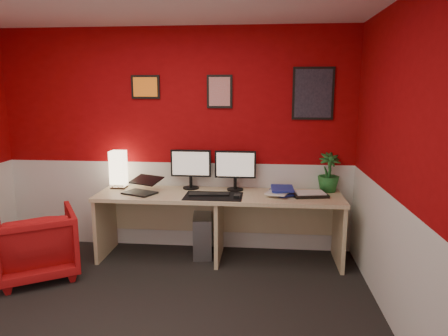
# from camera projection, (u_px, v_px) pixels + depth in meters

# --- Properties ---
(ground) EXTENTS (4.00, 3.50, 0.01)m
(ground) POSITION_uv_depth(u_px,v_px,m) (132.00, 329.00, 3.16)
(ground) COLOR black
(ground) RESTS_ON ground
(wall_back) EXTENTS (4.00, 0.01, 2.50)m
(wall_back) POSITION_uv_depth(u_px,v_px,m) (176.00, 141.00, 4.63)
(wall_back) COLOR #94070A
(wall_back) RESTS_ON ground
(wall_right) EXTENTS (0.01, 3.50, 2.50)m
(wall_right) POSITION_uv_depth(u_px,v_px,m) (415.00, 176.00, 2.73)
(wall_right) COLOR #94070A
(wall_right) RESTS_ON ground
(wainscot_back) EXTENTS (4.00, 0.01, 1.00)m
(wainscot_back) POSITION_uv_depth(u_px,v_px,m) (177.00, 205.00, 4.77)
(wainscot_back) COLOR silver
(wainscot_back) RESTS_ON ground
(wainscot_right) EXTENTS (0.01, 3.50, 1.00)m
(wainscot_right) POSITION_uv_depth(u_px,v_px,m) (405.00, 280.00, 2.88)
(wainscot_right) COLOR silver
(wainscot_right) RESTS_ON ground
(desk) EXTENTS (2.60, 0.65, 0.73)m
(desk) POSITION_uv_depth(u_px,v_px,m) (219.00, 227.00, 4.41)
(desk) COLOR tan
(desk) RESTS_ON ground
(shoji_lamp) EXTENTS (0.16, 0.16, 0.40)m
(shoji_lamp) POSITION_uv_depth(u_px,v_px,m) (118.00, 170.00, 4.59)
(shoji_lamp) COLOR #FFE5B2
(shoji_lamp) RESTS_ON desk
(laptop) EXTENTS (0.40, 0.34, 0.22)m
(laptop) POSITION_uv_depth(u_px,v_px,m) (139.00, 184.00, 4.33)
(laptop) COLOR black
(laptop) RESTS_ON desk
(monitor_left) EXTENTS (0.45, 0.06, 0.58)m
(monitor_left) POSITION_uv_depth(u_px,v_px,m) (191.00, 163.00, 4.53)
(monitor_left) COLOR black
(monitor_left) RESTS_ON desk
(monitor_right) EXTENTS (0.45, 0.06, 0.58)m
(monitor_right) POSITION_uv_depth(u_px,v_px,m) (235.00, 164.00, 4.46)
(monitor_right) COLOR black
(monitor_right) RESTS_ON desk
(desk_mat) EXTENTS (0.60, 0.38, 0.01)m
(desk_mat) POSITION_uv_depth(u_px,v_px,m) (213.00, 196.00, 4.24)
(desk_mat) COLOR black
(desk_mat) RESTS_ON desk
(keyboard) EXTENTS (0.43, 0.18, 0.02)m
(keyboard) POSITION_uv_depth(u_px,v_px,m) (209.00, 194.00, 4.28)
(keyboard) COLOR black
(keyboard) RESTS_ON desk_mat
(mouse) EXTENTS (0.07, 0.10, 0.03)m
(mouse) POSITION_uv_depth(u_px,v_px,m) (237.00, 196.00, 4.17)
(mouse) COLOR black
(mouse) RESTS_ON desk_mat
(book_bottom) EXTENTS (0.32, 0.37, 0.03)m
(book_bottom) POSITION_uv_depth(u_px,v_px,m) (274.00, 193.00, 4.32)
(book_bottom) COLOR #202F96
(book_bottom) RESTS_ON desk
(book_middle) EXTENTS (0.31, 0.35, 0.02)m
(book_middle) POSITION_uv_depth(u_px,v_px,m) (269.00, 191.00, 4.31)
(book_middle) COLOR silver
(book_middle) RESTS_ON book_bottom
(book_top) EXTENTS (0.24, 0.32, 0.03)m
(book_top) POSITION_uv_depth(u_px,v_px,m) (271.00, 189.00, 4.30)
(book_top) COLOR #202F96
(book_top) RESTS_ON book_middle
(zen_tray) EXTENTS (0.39, 0.31, 0.03)m
(zen_tray) POSITION_uv_depth(u_px,v_px,m) (310.00, 194.00, 4.26)
(zen_tray) COLOR black
(zen_tray) RESTS_ON desk
(potted_plant) EXTENTS (0.28, 0.28, 0.42)m
(potted_plant) POSITION_uv_depth(u_px,v_px,m) (329.00, 172.00, 4.41)
(potted_plant) COLOR #19591E
(potted_plant) RESTS_ON desk
(pc_tower) EXTENTS (0.26, 0.47, 0.45)m
(pc_tower) POSITION_uv_depth(u_px,v_px,m) (203.00, 235.00, 4.57)
(pc_tower) COLOR #99999E
(pc_tower) RESTS_ON ground
(armchair) EXTENTS (0.99, 1.00, 0.67)m
(armchair) POSITION_uv_depth(u_px,v_px,m) (37.00, 244.00, 4.01)
(armchair) COLOR #B51113
(armchair) RESTS_ON ground
(art_left) EXTENTS (0.32, 0.02, 0.26)m
(art_left) POSITION_uv_depth(u_px,v_px,m) (146.00, 87.00, 4.54)
(art_left) COLOR orange
(art_left) RESTS_ON wall_back
(art_center) EXTENTS (0.28, 0.02, 0.36)m
(art_center) POSITION_uv_depth(u_px,v_px,m) (220.00, 92.00, 4.47)
(art_center) COLOR red
(art_center) RESTS_ON wall_back
(art_right) EXTENTS (0.44, 0.02, 0.56)m
(art_right) POSITION_uv_depth(u_px,v_px,m) (313.00, 93.00, 4.38)
(art_right) COLOR black
(art_right) RESTS_ON wall_back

